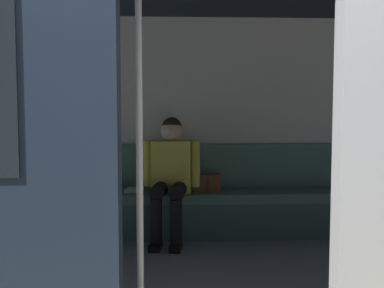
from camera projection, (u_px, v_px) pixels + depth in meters
train_car at (198, 69)px, 3.32m from camera, size 6.40×2.96×2.29m
bench_seat at (197, 203)px, 4.55m from camera, size 3.08×0.44×0.45m
person_seated at (171, 170)px, 4.46m from camera, size 0.55×0.71×1.17m
handbag at (207, 183)px, 4.56m from camera, size 0.26×0.15×0.17m
book at (134, 190)px, 4.58m from camera, size 0.17×0.23×0.03m
grab_pole_door at (139, 143)px, 2.43m from camera, size 0.04×0.04×2.15m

